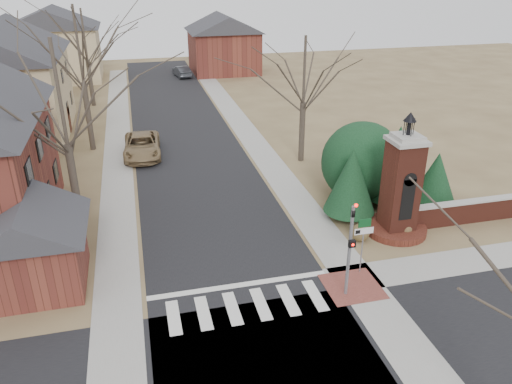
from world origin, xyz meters
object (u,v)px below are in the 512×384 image
object	(u,v)px
distant_car	(182,71)
traffic_signal_pole	(350,242)
sign_post	(363,235)
brick_gate_monument	(400,194)
pickup_truck	(142,146)

from	to	relation	value
distant_car	traffic_signal_pole	bearing A→B (deg)	82.81
distant_car	sign_post	bearing A→B (deg)	84.56
brick_gate_monument	pickup_truck	world-z (taller)	brick_gate_monument
traffic_signal_pole	sign_post	size ratio (longest dim) A/B	1.64
pickup_truck	brick_gate_monument	bearing A→B (deg)	-47.17
pickup_truck	distant_car	distance (m)	27.09
traffic_signal_pole	pickup_truck	xyz separation A→B (m)	(-7.70, 19.09, -1.82)
brick_gate_monument	traffic_signal_pole	bearing A→B (deg)	-136.76
sign_post	pickup_truck	size ratio (longest dim) A/B	0.50
traffic_signal_pole	pickup_truck	distance (m)	20.66
distant_car	brick_gate_monument	bearing A→B (deg)	89.54
traffic_signal_pole	sign_post	world-z (taller)	traffic_signal_pole
pickup_truck	traffic_signal_pole	bearing A→B (deg)	-65.42
traffic_signal_pole	distant_car	size ratio (longest dim) A/B	1.12
traffic_signal_pole	distant_car	distance (m)	45.63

